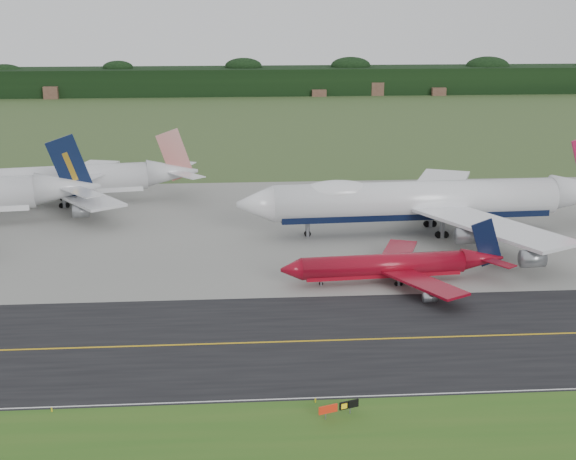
{
  "coord_description": "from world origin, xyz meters",
  "views": [
    {
      "loc": [
        -9.79,
        -100.28,
        43.41
      ],
      "look_at": [
        -0.95,
        22.0,
        7.64
      ],
      "focal_mm": 50.0,
      "sensor_mm": 36.0,
      "label": 1
    }
  ],
  "objects_px": {
    "jet_ba_747": "(429,200)",
    "jet_red_737": "(395,265)",
    "taxiway_sign": "(339,407)",
    "jet_star_tail": "(62,181)"
  },
  "relations": [
    {
      "from": "jet_star_tail",
      "to": "jet_ba_747",
      "type": "bearing_deg",
      "value": -20.22
    },
    {
      "from": "jet_red_737",
      "to": "jet_star_tail",
      "type": "height_order",
      "value": "jet_star_tail"
    },
    {
      "from": "jet_ba_747",
      "to": "taxiway_sign",
      "type": "distance_m",
      "value": 73.3
    },
    {
      "from": "jet_ba_747",
      "to": "jet_red_737",
      "type": "relative_size",
      "value": 2.08
    },
    {
      "from": "jet_ba_747",
      "to": "taxiway_sign",
      "type": "bearing_deg",
      "value": -111.08
    },
    {
      "from": "jet_red_737",
      "to": "taxiway_sign",
      "type": "distance_m",
      "value": 44.02
    },
    {
      "from": "jet_red_737",
      "to": "jet_star_tail",
      "type": "bearing_deg",
      "value": 139.02
    },
    {
      "from": "jet_ba_747",
      "to": "jet_red_737",
      "type": "height_order",
      "value": "jet_ba_747"
    },
    {
      "from": "jet_red_737",
      "to": "jet_ba_747",
      "type": "bearing_deg",
      "value": 66.18
    },
    {
      "from": "taxiway_sign",
      "to": "jet_star_tail",
      "type": "bearing_deg",
      "value": 116.47
    }
  ]
}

